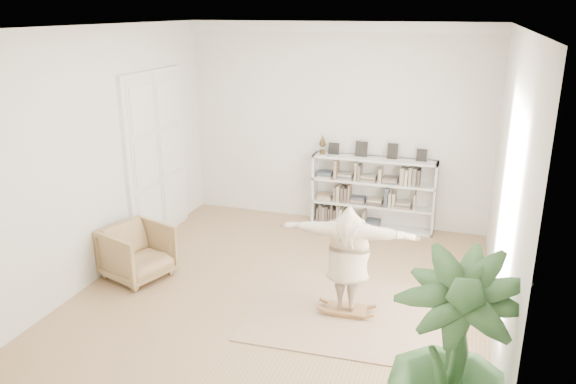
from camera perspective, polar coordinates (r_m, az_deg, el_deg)
The scene contains 9 objects.
floor at distance 8.07m, azimuth -0.34°, elevation -9.99°, with size 6.00×6.00×0.00m, color #92754B.
room_shell at distance 9.95m, azimuth 5.12°, elevation 16.39°, with size 6.00×6.00×6.00m.
doors at distance 9.75m, azimuth -13.20°, elevation 3.38°, with size 0.09×1.78×2.92m.
bookshelf at distance 10.20m, azimuth 8.59°, elevation -0.17°, with size 2.20×0.35×1.64m.
armchair at distance 8.57m, azimuth -15.06°, elevation -5.95°, with size 0.85×0.87×0.80m, color tan.
rug at distance 7.55m, azimuth 5.91°, elevation -12.17°, with size 2.50×2.00×0.02m, color tan.
rocker_board at distance 7.52m, azimuth 5.92°, elevation -11.78°, with size 0.53×0.33×0.11m.
person at distance 7.16m, azimuth 6.12°, elevation -6.43°, with size 1.75×0.47×1.42m, color #C6B194.
houseplant at distance 5.17m, azimuth 16.28°, elevation -16.18°, with size 1.07×1.07×1.92m, color #30582C.
Camera 1 is at (2.22, -6.76, 3.82)m, focal length 35.00 mm.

